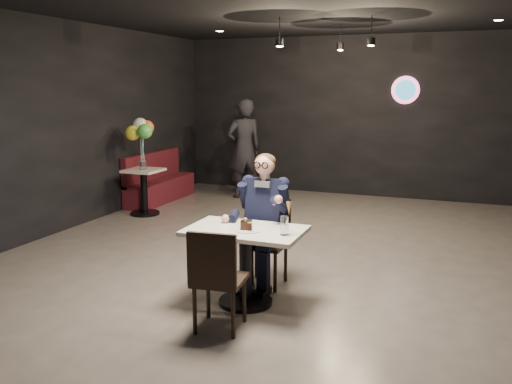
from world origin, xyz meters
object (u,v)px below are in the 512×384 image
at_px(main_table, 245,266).
at_px(passerby, 244,149).
at_px(chair_near, 220,278).
at_px(seated_man, 265,219).
at_px(sundae_glass, 284,226).
at_px(side_table, 144,194).
at_px(balloon_vase, 143,164).
at_px(booth_bench, 160,177).
at_px(chair_far, 265,243).

relative_size(main_table, passerby, 0.60).
distance_m(main_table, chair_near, 0.58).
relative_size(chair_near, seated_man, 0.64).
relative_size(sundae_glass, side_table, 0.25).
relative_size(main_table, sundae_glass, 6.40).
distance_m(seated_man, balloon_vase, 3.73).
bearing_deg(side_table, passerby, 62.74).
height_order(chair_near, seated_man, seated_man).
bearing_deg(chair_near, side_table, 124.28).
height_order(booth_bench, balloon_vase, balloon_vase).
height_order(seated_man, sundae_glass, seated_man).
height_order(main_table, side_table, main_table).
relative_size(chair_far, side_table, 1.35).
relative_size(booth_bench, balloon_vase, 10.86).
xyz_separation_m(seated_man, balloon_vase, (-2.95, 2.28, 0.11)).
bearing_deg(main_table, seated_man, 90.00).
xyz_separation_m(main_table, seated_man, (0.00, 0.55, 0.34)).
xyz_separation_m(main_table, balloon_vase, (-2.95, 2.83, 0.46)).
distance_m(main_table, passerby, 5.15).
distance_m(chair_near, booth_bench, 5.47).
xyz_separation_m(booth_bench, passerby, (1.28, 0.90, 0.48)).
bearing_deg(chair_far, booth_bench, 134.77).
bearing_deg(main_table, sundae_glass, -9.20).
height_order(seated_man, booth_bench, seated_man).
distance_m(chair_far, sundae_glass, 0.83).
xyz_separation_m(sundae_glass, balloon_vase, (-3.36, 2.89, -0.00)).
bearing_deg(chair_near, sundae_glass, 44.72).
relative_size(sundae_glass, passerby, 0.09).
distance_m(main_table, sundae_glass, 0.62).
bearing_deg(chair_far, balloon_vase, 142.34).
relative_size(seated_man, passerby, 0.78).
bearing_deg(side_table, chair_far, -37.66).
height_order(seated_man, side_table, seated_man).
distance_m(chair_far, booth_bench, 4.61).
distance_m(main_table, balloon_vase, 4.11).
distance_m(booth_bench, passerby, 1.64).
bearing_deg(passerby, booth_bench, -6.46).
height_order(chair_far, seated_man, seated_man).
bearing_deg(passerby, sundae_glass, 74.82).
height_order(chair_near, side_table, chair_near).
distance_m(sundae_glass, side_table, 4.46).
bearing_deg(booth_bench, main_table, -49.66).
bearing_deg(main_table, side_table, 136.22).
bearing_deg(sundae_glass, booth_bench, 133.23).
height_order(main_table, chair_far, chair_far).
relative_size(seated_man, booth_bench, 0.81).
bearing_deg(side_table, chair_near, -49.09).
distance_m(booth_bench, balloon_vase, 1.11).
height_order(sundae_glass, balloon_vase, sundae_glass).
bearing_deg(chair_near, main_table, 83.38).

